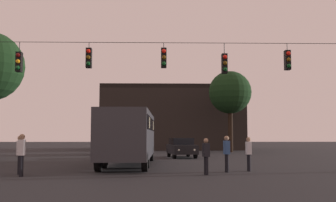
% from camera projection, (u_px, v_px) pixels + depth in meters
% --- Properties ---
extents(ground_plane, '(168.00, 168.00, 0.00)m').
position_uv_depth(ground_plane, '(157.00, 160.00, 28.29)').
color(ground_plane, black).
rests_on(ground_plane, ground).
extents(overhead_signal_span, '(19.67, 0.44, 6.87)m').
position_uv_depth(overhead_signal_span, '(156.00, 86.00, 19.64)').
color(overhead_signal_span, black).
rests_on(overhead_signal_span, ground).
extents(city_bus, '(2.75, 11.05, 3.00)m').
position_uv_depth(city_bus, '(130.00, 133.00, 23.92)').
color(city_bus, '#2D2D33').
rests_on(city_bus, ground).
extents(car_near_right, '(2.30, 4.48, 1.52)m').
position_uv_depth(car_near_right, '(181.00, 147.00, 32.04)').
color(car_near_right, black).
rests_on(car_near_right, ground).
extents(car_far_left, '(1.96, 4.39, 1.52)m').
position_uv_depth(car_far_left, '(108.00, 146.00, 36.94)').
color(car_far_left, navy).
rests_on(car_far_left, ground).
extents(pedestrian_crossing_left, '(0.24, 0.36, 1.63)m').
position_uv_depth(pedestrian_crossing_left, '(249.00, 152.00, 19.81)').
color(pedestrian_crossing_left, black).
rests_on(pedestrian_crossing_left, ground).
extents(pedestrian_crossing_center, '(0.28, 0.38, 1.69)m').
position_uv_depth(pedestrian_crossing_center, '(227.00, 152.00, 19.30)').
color(pedestrian_crossing_center, black).
rests_on(pedestrian_crossing_center, ground).
extents(pedestrian_crossing_right, '(0.28, 0.39, 1.77)m').
position_uv_depth(pedestrian_crossing_right, '(22.00, 152.00, 17.28)').
color(pedestrian_crossing_right, black).
rests_on(pedestrian_crossing_right, ground).
extents(pedestrian_near_bus, '(0.30, 0.39, 1.71)m').
position_uv_depth(pedestrian_near_bus, '(20.00, 152.00, 18.26)').
color(pedestrian_near_bus, black).
rests_on(pedestrian_near_bus, ground).
extents(pedestrian_trailing, '(0.32, 0.41, 1.59)m').
position_uv_depth(pedestrian_trailing, '(206.00, 154.00, 17.96)').
color(pedestrian_trailing, black).
rests_on(pedestrian_trailing, ground).
extents(corner_building, '(17.03, 10.37, 7.71)m').
position_uv_depth(corner_building, '(172.00, 119.00, 52.47)').
color(corner_building, black).
rests_on(corner_building, ground).
extents(tree_behind_building, '(4.44, 4.44, 8.42)m').
position_uv_depth(tree_behind_building, '(230.00, 93.00, 43.03)').
color(tree_behind_building, black).
rests_on(tree_behind_building, ground).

